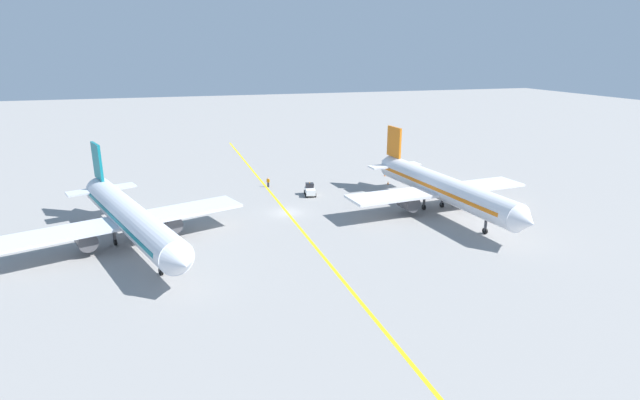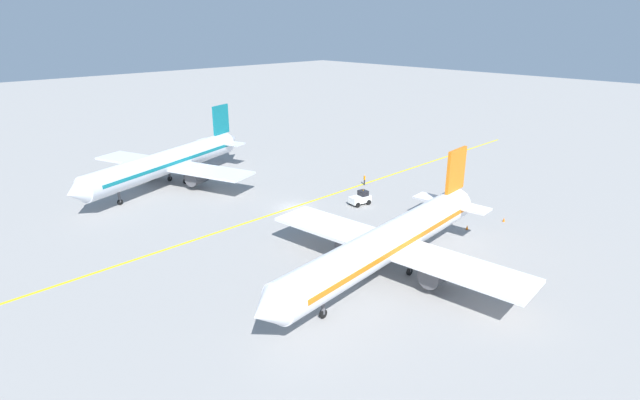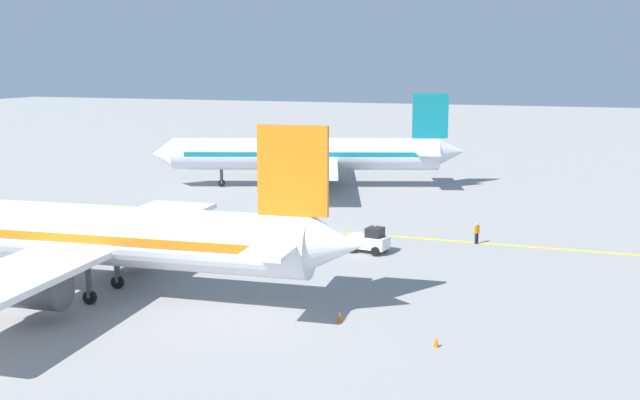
{
  "view_description": "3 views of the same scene",
  "coord_description": "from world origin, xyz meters",
  "px_view_note": "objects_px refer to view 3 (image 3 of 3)",
  "views": [
    {
      "loc": [
        15.46,
        67.58,
        22.77
      ],
      "look_at": [
        -4.07,
        3.12,
        2.47
      ],
      "focal_mm": 28.0,
      "sensor_mm": 36.0,
      "label": 1
    },
    {
      "loc": [
        -49.08,
        41.93,
        24.13
      ],
      "look_at": [
        -4.79,
        -0.64,
        2.18
      ],
      "focal_mm": 28.0,
      "sensor_mm": 36.0,
      "label": 2
    },
    {
      "loc": [
        -57.76,
        -22.89,
        13.89
      ],
      "look_at": [
        -3.86,
        -3.12,
        3.39
      ],
      "focal_mm": 42.0,
      "sensor_mm": 36.0,
      "label": 3
    }
  ],
  "objects_px": {
    "airplane_at_gate": "(78,235)",
    "airplane_adjacent_stand": "(309,155)",
    "traffic_cone_near_nose": "(436,342)",
    "traffic_cone_mid_apron": "(340,317)",
    "baggage_tug_white": "(369,241)",
    "ground_crew_worker": "(477,232)"
  },
  "relations": [
    {
      "from": "airplane_at_gate",
      "to": "traffic_cone_near_nose",
      "type": "relative_size",
      "value": 64.63
    },
    {
      "from": "baggage_tug_white",
      "to": "ground_crew_worker",
      "type": "xyz_separation_m",
      "value": [
        5.51,
        -7.11,
        0.01
      ]
    },
    {
      "from": "airplane_at_gate",
      "to": "airplane_adjacent_stand",
      "type": "height_order",
      "value": "same"
    },
    {
      "from": "airplane_at_gate",
      "to": "baggage_tug_white",
      "type": "distance_m",
      "value": 21.11
    },
    {
      "from": "ground_crew_worker",
      "to": "traffic_cone_mid_apron",
      "type": "height_order",
      "value": "ground_crew_worker"
    },
    {
      "from": "airplane_at_gate",
      "to": "traffic_cone_near_nose",
      "type": "distance_m",
      "value": 22.43
    },
    {
      "from": "baggage_tug_white",
      "to": "ground_crew_worker",
      "type": "relative_size",
      "value": 1.91
    },
    {
      "from": "airplane_adjacent_stand",
      "to": "ground_crew_worker",
      "type": "bearing_deg",
      "value": -133.66
    },
    {
      "from": "airplane_at_gate",
      "to": "airplane_adjacent_stand",
      "type": "distance_m",
      "value": 42.4
    },
    {
      "from": "ground_crew_worker",
      "to": "traffic_cone_mid_apron",
      "type": "distance_m",
      "value": 21.09
    },
    {
      "from": "baggage_tug_white",
      "to": "traffic_cone_mid_apron",
      "type": "height_order",
      "value": "baggage_tug_white"
    },
    {
      "from": "airplane_at_gate",
      "to": "traffic_cone_mid_apron",
      "type": "relative_size",
      "value": 64.63
    },
    {
      "from": "traffic_cone_mid_apron",
      "to": "airplane_at_gate",
      "type": "bearing_deg",
      "value": 92.54
    },
    {
      "from": "airplane_adjacent_stand",
      "to": "traffic_cone_near_nose",
      "type": "xyz_separation_m",
      "value": [
        -43.56,
        -23.4,
        -3.43
      ]
    },
    {
      "from": "traffic_cone_near_nose",
      "to": "baggage_tug_white",
      "type": "bearing_deg",
      "value": 26.48
    },
    {
      "from": "airplane_at_gate",
      "to": "baggage_tug_white",
      "type": "height_order",
      "value": "airplane_at_gate"
    },
    {
      "from": "baggage_tug_white",
      "to": "traffic_cone_mid_apron",
      "type": "xyz_separation_m",
      "value": [
        -15.13,
        -2.79,
        -0.63
      ]
    },
    {
      "from": "traffic_cone_mid_apron",
      "to": "traffic_cone_near_nose",
      "type": "bearing_deg",
      "value": -108.56
    },
    {
      "from": "traffic_cone_near_nose",
      "to": "traffic_cone_mid_apron",
      "type": "xyz_separation_m",
      "value": [
        1.91,
        5.69,
        0.0
      ]
    },
    {
      "from": "airplane_at_gate",
      "to": "traffic_cone_near_nose",
      "type": "xyz_separation_m",
      "value": [
        -1.18,
        -22.14,
        -3.43
      ]
    },
    {
      "from": "airplane_adjacent_stand",
      "to": "traffic_cone_mid_apron",
      "type": "bearing_deg",
      "value": -156.97
    },
    {
      "from": "baggage_tug_white",
      "to": "traffic_cone_mid_apron",
      "type": "bearing_deg",
      "value": -169.53
    }
  ]
}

